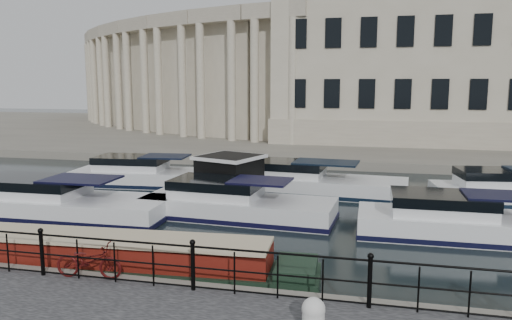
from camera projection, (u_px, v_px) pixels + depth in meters
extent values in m
plane|color=black|center=(222.00, 276.00, 13.88)|extent=(160.00, 160.00, 0.00)
cube|color=#6B665B|center=(334.00, 133.00, 51.36)|extent=(120.00, 42.00, 0.55)
cylinder|color=black|center=(42.00, 254.00, 12.46)|extent=(0.10, 0.10, 1.10)
sphere|color=black|center=(40.00, 231.00, 12.37)|extent=(0.14, 0.14, 0.14)
cylinder|color=black|center=(193.00, 267.00, 11.55)|extent=(0.10, 0.10, 1.10)
sphere|color=black|center=(192.00, 242.00, 11.46)|extent=(0.14, 0.14, 0.14)
cylinder|color=black|center=(370.00, 283.00, 10.64)|extent=(0.10, 0.10, 1.10)
sphere|color=black|center=(371.00, 256.00, 10.55)|extent=(0.14, 0.14, 0.14)
cylinder|color=black|center=(193.00, 247.00, 11.47)|extent=(24.00, 0.05, 0.05)
cylinder|color=black|center=(193.00, 267.00, 11.55)|extent=(24.00, 0.04, 0.04)
cylinder|color=black|center=(193.00, 287.00, 11.62)|extent=(24.00, 0.04, 0.04)
cube|color=#ADA38C|center=(400.00, 57.00, 43.12)|extent=(20.00, 14.00, 14.00)
cube|color=#9E937F|center=(397.00, 126.00, 44.03)|extent=(20.30, 14.30, 2.00)
cube|color=#ADA38C|center=(286.00, 75.00, 41.64)|extent=(5.73, 4.06, 11.00)
cube|color=#9E937F|center=(277.00, 11.00, 39.11)|extent=(5.62, 2.73, 1.20)
cylinder|color=#ADA38C|center=(293.00, 82.00, 38.73)|extent=(0.70, 0.70, 9.80)
cylinder|color=#ADA38C|center=(255.00, 82.00, 40.15)|extent=(0.70, 0.70, 9.80)
cube|color=#ADA38C|center=(233.00, 75.00, 44.13)|extent=(5.90, 4.56, 11.00)
cube|color=#9E937F|center=(219.00, 15.00, 41.72)|extent=(5.62, 3.30, 1.20)
cylinder|color=#ADA38C|center=(232.00, 82.00, 41.20)|extent=(0.70, 0.70, 9.80)
cylinder|color=#ADA38C|center=(201.00, 82.00, 42.96)|extent=(0.70, 0.70, 9.80)
cube|color=#ADA38C|center=(191.00, 76.00, 47.13)|extent=(5.99, 4.99, 11.00)
cube|color=#9E937F|center=(173.00, 20.00, 44.86)|extent=(5.55, 3.83, 1.20)
cylinder|color=#ADA38C|center=(182.00, 82.00, 44.23)|extent=(0.70, 0.70, 9.80)
cylinder|color=#ADA38C|center=(158.00, 82.00, 46.30)|extent=(0.70, 0.70, 9.80)
cube|color=#ADA38C|center=(158.00, 76.00, 50.61)|extent=(5.99, 5.36, 11.00)
cube|color=#9E937F|center=(139.00, 25.00, 48.50)|extent=(5.40, 4.29, 1.20)
cylinder|color=#ADA38C|center=(145.00, 82.00, 47.77)|extent=(0.70, 0.70, 9.80)
cylinder|color=#ADA38C|center=(127.00, 82.00, 50.12)|extent=(0.70, 0.70, 9.80)
cube|color=#ADA38C|center=(135.00, 77.00, 54.50)|extent=(5.91, 5.64, 11.00)
cube|color=#9E937F|center=(115.00, 29.00, 52.58)|extent=(5.16, 4.70, 1.20)
cylinder|color=#ADA38C|center=(118.00, 82.00, 51.78)|extent=(0.70, 0.70, 9.80)
cylinder|color=#ADA38C|center=(107.00, 82.00, 54.38)|extent=(0.70, 0.70, 9.80)
cube|color=#ADA38C|center=(120.00, 77.00, 58.77)|extent=(5.74, 5.85, 11.00)
cube|color=#9E937F|center=(100.00, 34.00, 57.04)|extent=(4.86, 5.04, 1.20)
cylinder|color=#ADA38C|center=(101.00, 82.00, 56.19)|extent=(0.70, 0.70, 9.80)
cylinder|color=#ADA38C|center=(94.00, 82.00, 59.00)|extent=(0.70, 0.70, 9.80)
cube|color=#ADA38C|center=(111.00, 78.00, 63.33)|extent=(5.49, 5.97, 11.00)
cube|color=#9E937F|center=(93.00, 38.00, 61.82)|extent=(4.48, 5.30, 1.20)
cylinder|color=#ADA38C|center=(92.00, 82.00, 60.94)|extent=(0.70, 0.70, 9.80)
cylinder|color=#ADA38C|center=(89.00, 82.00, 63.93)|extent=(0.70, 0.70, 9.80)
cube|color=#ADA38C|center=(109.00, 78.00, 68.14)|extent=(5.16, 6.00, 11.00)
cube|color=#9E937F|center=(92.00, 41.00, 66.84)|extent=(4.04, 5.49, 1.20)
cylinder|color=#ADA38C|center=(89.00, 82.00, 65.96)|extent=(0.70, 0.70, 9.80)
cylinder|color=#ADA38C|center=(90.00, 82.00, 69.08)|extent=(0.70, 0.70, 9.80)
cube|color=#ADA38C|center=(111.00, 78.00, 73.11)|extent=(4.76, 5.95, 11.00)
cube|color=#9E937F|center=(96.00, 44.00, 72.05)|extent=(3.54, 5.60, 1.20)
cylinder|color=#ADA38C|center=(92.00, 82.00, 71.19)|extent=(0.70, 0.70, 9.80)
cylinder|color=#ADA38C|center=(95.00, 82.00, 74.40)|extent=(0.70, 0.70, 9.80)
imported|color=#460D0C|center=(89.00, 261.00, 12.28)|extent=(1.73, 0.75, 0.89)
cylinder|color=silver|center=(313.00, 320.00, 9.65)|extent=(0.44, 0.44, 0.46)
sphere|color=silver|center=(313.00, 309.00, 9.61)|extent=(0.46, 0.46, 0.46)
cube|color=black|center=(87.00, 273.00, 13.89)|extent=(12.96, 2.49, 0.77)
cube|color=#62150E|center=(86.00, 250.00, 13.79)|extent=(10.37, 2.08, 0.60)
cube|color=#C8B691|center=(85.00, 236.00, 13.73)|extent=(10.37, 2.13, 0.09)
cube|color=#6B665B|center=(230.00, 201.00, 22.65)|extent=(4.19, 3.84, 0.29)
cube|color=black|center=(230.00, 178.00, 22.49)|extent=(2.92, 2.92, 2.06)
cube|color=white|center=(229.00, 157.00, 22.34)|extent=(3.21, 3.21, 0.14)
cube|color=white|center=(57.00, 211.00, 20.26)|extent=(9.35, 3.05, 1.20)
cube|color=black|center=(58.00, 213.00, 20.27)|extent=(9.44, 3.08, 0.18)
cube|color=white|center=(32.00, 189.00, 20.37)|extent=(4.23, 2.44, 0.90)
cube|color=black|center=(80.00, 179.00, 19.82)|extent=(2.82, 2.07, 0.08)
cube|color=silver|center=(238.00, 213.00, 19.94)|extent=(7.78, 3.09, 1.20)
cube|color=black|center=(238.00, 215.00, 19.96)|extent=(7.86, 3.12, 0.18)
cube|color=silver|center=(217.00, 190.00, 20.08)|extent=(3.56, 2.36, 0.90)
cube|color=black|center=(260.00, 181.00, 19.48)|extent=(2.40, 1.98, 0.08)
cube|color=white|center=(468.00, 232.00, 17.33)|extent=(7.51, 2.59, 1.20)
cube|color=black|center=(468.00, 234.00, 17.34)|extent=(7.59, 2.62, 0.18)
cube|color=white|center=(442.00, 207.00, 17.40)|extent=(3.39, 2.10, 0.90)
cube|color=black|center=(499.00, 195.00, 16.93)|extent=(2.26, 1.79, 0.08)
cube|color=white|center=(149.00, 181.00, 26.37)|extent=(8.01, 3.20, 1.20)
cube|color=black|center=(149.00, 183.00, 26.38)|extent=(8.09, 3.23, 0.18)
cube|color=white|center=(131.00, 165.00, 26.38)|extent=(3.68, 2.39, 0.90)
cube|color=black|center=(165.00, 156.00, 26.02)|extent=(2.48, 1.99, 0.08)
cube|color=white|center=(301.00, 188.00, 24.58)|extent=(10.26, 3.53, 1.20)
cube|color=black|center=(301.00, 190.00, 24.59)|extent=(10.36, 3.56, 0.18)
cube|color=white|center=(278.00, 170.00, 24.81)|extent=(4.70, 2.60, 0.90)
cube|color=black|center=(326.00, 162.00, 24.01)|extent=(3.16, 2.16, 0.08)
cube|color=white|center=(511.00, 199.00, 22.28)|extent=(7.00, 3.35, 1.20)
cube|color=black|center=(511.00, 201.00, 22.29)|extent=(7.07, 3.38, 0.18)
cube|color=white|center=(494.00, 180.00, 22.22)|extent=(3.28, 2.39, 0.90)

